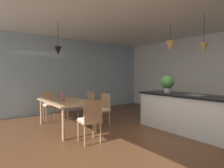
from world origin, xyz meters
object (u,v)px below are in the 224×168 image
(chair_kitchen_end, at_px, (90,119))
(chair_far_right, at_px, (102,108))
(dining_table, at_px, (66,103))
(chair_window_end, at_px, (50,104))
(chair_far_left, at_px, (87,105))
(vase_on_dining_table, at_px, (63,97))
(potted_plant_on_island, at_px, (167,83))
(kitchen_island, at_px, (184,112))

(chair_kitchen_end, distance_m, chair_far_right, 1.20)
(dining_table, bearing_deg, chair_far_right, 65.13)
(chair_kitchen_end, xyz_separation_m, chair_window_end, (-2.48, 0.01, 0.00))
(dining_table, height_order, chair_far_left, chair_far_left)
(vase_on_dining_table, bearing_deg, potted_plant_on_island, 61.01)
(vase_on_dining_table, bearing_deg, dining_table, 135.84)
(vase_on_dining_table, bearing_deg, chair_far_left, 118.48)
(dining_table, relative_size, chair_kitchen_end, 2.00)
(kitchen_island, bearing_deg, dining_table, -131.12)
(potted_plant_on_island, bearing_deg, chair_kitchen_end, -94.92)
(chair_window_end, bearing_deg, kitchen_island, 34.90)
(chair_far_right, height_order, kitchen_island, kitchen_island)
(chair_far_left, bearing_deg, chair_kitchen_end, -27.34)
(chair_far_left, bearing_deg, vase_on_dining_table, -61.52)
(chair_kitchen_end, relative_size, chair_window_end, 1.00)
(chair_far_left, relative_size, kitchen_island, 0.39)
(kitchen_island, distance_m, vase_on_dining_table, 2.99)
(chair_far_left, relative_size, vase_on_dining_table, 3.87)
(chair_kitchen_end, xyz_separation_m, chair_far_right, (-0.85, 0.85, 0.00))
(chair_kitchen_end, relative_size, potted_plant_on_island, 1.93)
(kitchen_island, xyz_separation_m, vase_on_dining_table, (-1.81, -2.35, 0.37))
(chair_window_end, distance_m, kitchen_island, 3.88)
(chair_far_right, bearing_deg, potted_plant_on_island, 52.91)
(dining_table, xyz_separation_m, potted_plant_on_island, (1.43, 2.22, 0.51))
(kitchen_island, bearing_deg, chair_window_end, -145.10)
(kitchen_island, height_order, potted_plant_on_island, potted_plant_on_island)
(chair_kitchen_end, xyz_separation_m, chair_far_left, (-1.64, 0.85, 0.00))
(chair_far_right, height_order, vase_on_dining_table, vase_on_dining_table)
(dining_table, height_order, potted_plant_on_island, potted_plant_on_island)
(chair_kitchen_end, height_order, chair_window_end, same)
(chair_kitchen_end, distance_m, kitchen_island, 2.33)
(vase_on_dining_table, bearing_deg, chair_kitchen_end, 6.35)
(chair_kitchen_end, xyz_separation_m, vase_on_dining_table, (-1.11, -0.12, 0.36))
(kitchen_island, bearing_deg, chair_far_right, -138.30)
(chair_kitchen_end, distance_m, potted_plant_on_island, 2.34)
(chair_window_end, xyz_separation_m, chair_far_right, (1.63, 0.84, 0.00))
(chair_kitchen_end, xyz_separation_m, kitchen_island, (0.70, 2.23, -0.01))
(chair_window_end, bearing_deg, dining_table, -0.11)
(dining_table, bearing_deg, vase_on_dining_table, -44.16)
(chair_far_right, distance_m, potted_plant_on_island, 1.86)
(potted_plant_on_island, bearing_deg, dining_table, -122.84)
(kitchen_island, height_order, vase_on_dining_table, vase_on_dining_table)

